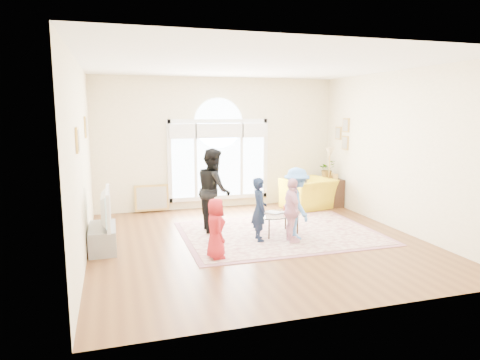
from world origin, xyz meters
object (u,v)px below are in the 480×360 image
object	(u,v)px
area_rug	(280,233)
tv_console	(103,238)
coffee_table	(278,215)
television	(102,208)
armchair	(308,194)

from	to	relation	value
area_rug	tv_console	bearing A→B (deg)	-179.43
coffee_table	tv_console	bearing A→B (deg)	165.20
tv_console	coffee_table	bearing A→B (deg)	-0.36
television	coffee_table	distance (m)	3.27
tv_console	television	size ratio (longest dim) A/B	0.88
television	armchair	distance (m)	5.20
area_rug	television	world-z (taller)	television
coffee_table	area_rug	bearing A→B (deg)	22.66
television	area_rug	bearing A→B (deg)	0.57
television	coffee_table	world-z (taller)	television
coffee_table	armchair	size ratio (longest dim) A/B	1.06
coffee_table	armchair	xyz separation A→B (m)	(1.57, 1.92, -0.03)
area_rug	coffee_table	xyz separation A→B (m)	(-0.07, -0.05, 0.39)
television	armchair	size ratio (longest dim) A/B	1.00
television	coffee_table	xyz separation A→B (m)	(3.26, -0.02, -0.35)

